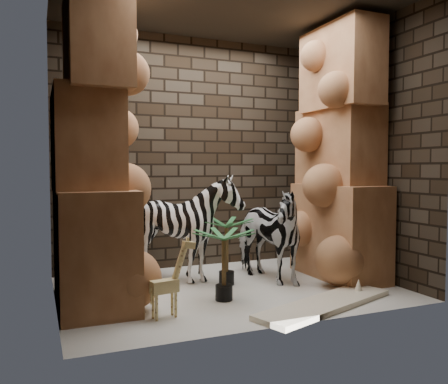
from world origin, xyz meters
name	(u,v)px	position (x,y,z in m)	size (l,w,h in m)	color
floor	(229,289)	(0.00, 0.00, 0.00)	(3.50, 3.50, 0.00)	beige
ceiling	(229,5)	(0.00, 0.00, 3.00)	(3.50, 3.50, 0.00)	#2F2A22
wall_back	(192,153)	(0.00, 1.25, 1.50)	(3.50, 3.50, 0.00)	black
wall_front	(290,143)	(0.00, -1.25, 1.50)	(3.50, 3.50, 0.00)	black
wall_left	(53,146)	(-1.75, 0.00, 1.50)	(3.00, 3.00, 0.00)	black
wall_right	(362,151)	(1.75, 0.00, 1.50)	(3.00, 3.00, 0.00)	black
rock_pillar_left	(92,147)	(-1.40, 0.00, 1.50)	(0.68, 1.30, 3.00)	tan
rock_pillar_right	(340,151)	(1.42, 0.00, 1.50)	(0.58, 1.25, 3.00)	tan
zebra_right	(264,226)	(0.51, 0.17, 0.63)	(0.58, 1.07, 1.26)	white
zebra_left	(186,233)	(-0.33, 0.47, 0.56)	(0.99, 1.23, 1.11)	white
giraffe_toy	(164,278)	(-0.89, -0.67, 0.35)	(0.36, 0.12, 0.70)	#FFE592
palm_front	(227,251)	(0.04, 0.16, 0.38)	(0.36, 0.36, 0.75)	#1E6129
palm_back	(224,265)	(-0.21, -0.38, 0.35)	(0.36, 0.36, 0.71)	#1E6129
surfboard	(325,304)	(0.58, -0.94, 0.03)	(1.63, 0.40, 0.05)	#FFF1CE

